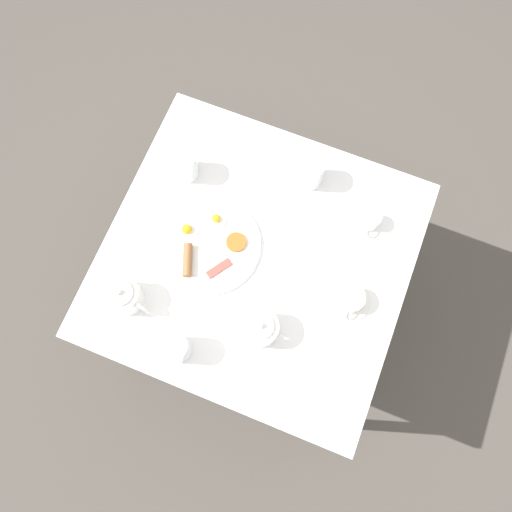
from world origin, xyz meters
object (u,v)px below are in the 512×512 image
teapot_near (260,328)px  teapot_far (124,296)px  creamer_jug (370,221)px  spoon_for_tea (326,236)px  teacup_with_saucer_left (350,300)px  knife_by_plate (253,163)px  water_glass_short (176,348)px  wine_glass_spare (185,165)px  breakfast_plate (208,245)px  fork_by_plate (334,384)px  water_glass_tall (311,172)px

teapot_near → teapot_far: 0.41m
creamer_jug → spoon_for_tea: (0.09, -0.11, -0.03)m
teapot_near → teacup_with_saucer_left: 0.28m
teapot_near → knife_by_plate: teapot_near is taller
water_glass_short → wine_glass_spare: (-0.53, -0.20, 0.00)m
breakfast_plate → teacup_with_saucer_left: 0.46m
fork_by_plate → spoon_for_tea: 0.45m
wine_glass_spare → fork_by_plate: bearing=55.5°
creamer_jug → knife_by_plate: size_ratio=0.44×
breakfast_plate → water_glass_tall: 0.39m
teapot_far → teacup_with_saucer_left: teapot_far is taller
water_glass_tall → spoon_for_tea: size_ratio=0.83×
teacup_with_saucer_left → knife_by_plate: size_ratio=0.71×
fork_by_plate → creamer_jug: bearing=-173.1°
water_glass_short → water_glass_tall: bearing=165.2°
knife_by_plate → spoon_for_tea: size_ratio=1.34×
teacup_with_saucer_left → teapot_far: bearing=-69.0°
teapot_far → water_glass_short: size_ratio=1.72×
teapot_near → water_glass_tall: bearing=94.8°
teacup_with_saucer_left → fork_by_plate: size_ratio=0.76×
fork_by_plate → teapot_near: bearing=-104.8°
wine_glass_spare → creamer_jug: wine_glass_spare is taller
teacup_with_saucer_left → spoon_for_tea: (-0.17, -0.13, -0.02)m
water_glass_tall → fork_by_plate: (0.57, 0.28, -0.05)m
water_glass_tall → water_glass_short: 0.67m
creamer_jug → fork_by_plate: bearing=6.9°
fork_by_plate → spoon_for_tea: size_ratio=1.26×
fork_by_plate → breakfast_plate: bearing=-116.8°
teapot_near → water_glass_short: 0.24m
breakfast_plate → knife_by_plate: 0.31m
teapot_near → knife_by_plate: size_ratio=1.01×
teacup_with_saucer_left → wine_glass_spare: 0.65m
breakfast_plate → spoon_for_tea: size_ratio=2.31×
teacup_with_saucer_left → spoon_for_tea: size_ratio=0.96×
teapot_far → spoon_for_tea: bearing=-129.2°
spoon_for_tea → teapot_far: bearing=-50.1°
water_glass_short → knife_by_plate: (-0.63, -0.02, -0.05)m
wine_glass_spare → knife_by_plate: size_ratio=0.59×
creamer_jug → fork_by_plate: size_ratio=0.47×
breakfast_plate → teapot_near: size_ratio=1.71×
teacup_with_saucer_left → knife_by_plate: (-0.31, -0.43, -0.02)m
teacup_with_saucer_left → water_glass_tall: 0.41m
water_glass_tall → knife_by_plate: 0.20m
breakfast_plate → knife_by_plate: (-0.31, 0.03, -0.01)m
water_glass_tall → knife_by_plate: size_ratio=0.62×
breakfast_plate → wine_glass_spare: wine_glass_spare is taller
wine_glass_spare → knife_by_plate: wine_glass_spare is taller
knife_by_plate → wine_glass_spare: bearing=-60.4°
breakfast_plate → creamer_jug: (-0.25, 0.44, 0.02)m
breakfast_plate → wine_glass_spare: bearing=-141.1°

